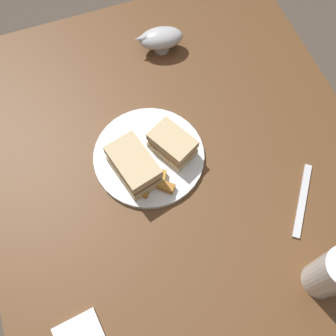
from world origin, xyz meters
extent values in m
plane|color=#4C4238|center=(0.00, 0.00, 0.00)|extent=(6.00, 6.00, 0.00)
cube|color=brown|center=(0.00, 0.00, 0.36)|extent=(1.20, 0.90, 0.72)
cylinder|color=white|center=(-0.11, -0.06, 0.73)|extent=(0.26, 0.26, 0.01)
cube|color=#CCB284|center=(-0.08, -0.10, 0.75)|extent=(0.14, 0.10, 0.03)
cube|color=brown|center=(-0.08, -0.10, 0.77)|extent=(0.13, 0.10, 0.02)
cube|color=#CCB284|center=(-0.08, -0.10, 0.79)|extent=(0.14, 0.10, 0.03)
cube|color=#CCB284|center=(-0.10, 0.00, 0.74)|extent=(0.12, 0.11, 0.02)
cube|color=#B27A4C|center=(-0.10, 0.00, 0.76)|extent=(0.11, 0.10, 0.01)
cube|color=#CCB284|center=(-0.10, 0.00, 0.78)|extent=(0.12, 0.11, 0.02)
cube|color=#AD702D|center=(-0.02, -0.05, 0.74)|extent=(0.05, 0.05, 0.02)
cube|color=#AD702D|center=(-0.03, -0.09, 0.74)|extent=(0.05, 0.05, 0.02)
cube|color=gold|center=(-0.04, -0.05, 0.74)|extent=(0.04, 0.04, 0.02)
cylinder|color=white|center=(0.28, 0.18, 0.79)|extent=(0.08, 0.08, 0.15)
cylinder|color=gold|center=(0.28, 0.18, 0.76)|extent=(0.07, 0.07, 0.07)
cylinder|color=#B7B7BC|center=(-0.41, 0.08, 0.73)|extent=(0.04, 0.04, 0.02)
ellipsoid|color=#B7B7BC|center=(-0.41, 0.08, 0.76)|extent=(0.08, 0.12, 0.05)
ellipsoid|color=#381E0F|center=(-0.41, 0.08, 0.77)|extent=(0.07, 0.10, 0.02)
cone|color=#B7B7BC|center=(-0.41, 0.03, 0.77)|extent=(0.03, 0.03, 0.02)
cube|color=silver|center=(0.11, 0.23, 0.72)|extent=(0.15, 0.12, 0.01)
camera|label=1|loc=(0.31, -0.16, 1.59)|focal=44.19mm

